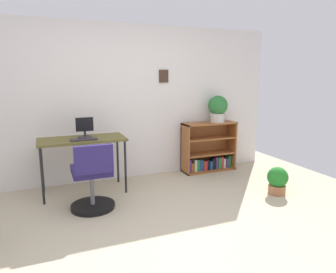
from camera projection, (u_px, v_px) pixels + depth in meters
ground_plane at (169, 245)px, 2.89m from camera, size 6.24×6.24×0.00m
wall_back at (115, 103)px, 4.62m from camera, size 5.20×0.12×2.32m
desk at (82, 143)px, 4.09m from camera, size 1.12×0.54×0.75m
monitor at (85, 128)px, 4.12m from camera, size 0.23×0.19×0.27m
keyboard at (84, 140)px, 3.96m from camera, size 0.34×0.12×0.02m
office_chair at (92, 181)px, 3.59m from camera, size 0.52×0.55×0.83m
bookshelf_low at (207, 150)px, 5.16m from camera, size 0.89×0.30×0.81m
potted_plant_on_shelf at (218, 108)px, 5.02m from camera, size 0.32×0.32×0.44m
potted_plant_floor at (277, 180)px, 4.13m from camera, size 0.27×0.27×0.37m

